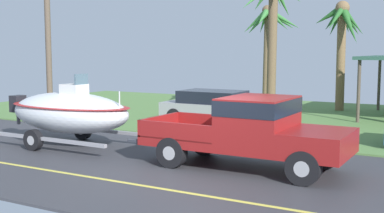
# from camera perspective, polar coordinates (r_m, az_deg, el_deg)

# --- Properties ---
(ground) EXTENTS (36.00, 22.00, 0.11)m
(ground) POSITION_cam_1_polar(r_m,az_deg,el_deg) (20.20, 12.97, -2.37)
(ground) COLOR #38383D
(pickup_truck_towing) EXTENTS (5.52, 2.11, 1.86)m
(pickup_truck_towing) POSITION_cam_1_polar(r_m,az_deg,el_deg) (12.77, 7.42, -2.60)
(pickup_truck_towing) COLOR maroon
(pickup_truck_towing) RESTS_ON ground
(boat_on_trailer) EXTENTS (5.70, 2.42, 2.30)m
(boat_on_trailer) POSITION_cam_1_polar(r_m,az_deg,el_deg) (16.25, -13.84, -0.62)
(boat_on_trailer) COLOR gray
(boat_on_trailer) RESTS_ON ground
(parked_sedan_near) EXTENTS (4.52, 1.93, 1.38)m
(parked_sedan_near) POSITION_cam_1_polar(r_m,az_deg,el_deg) (20.48, 2.78, -0.17)
(parked_sedan_near) COLOR #99999E
(parked_sedan_near) RESTS_ON ground
(palm_tree_near_left) EXTENTS (2.62, 3.23, 5.42)m
(palm_tree_near_left) POSITION_cam_1_polar(r_m,az_deg,el_deg) (25.69, 16.69, 8.27)
(palm_tree_near_left) COLOR brown
(palm_tree_near_left) RESTS_ON ground
(palm_tree_near_right) EXTENTS (3.21, 3.01, 5.40)m
(palm_tree_near_right) POSITION_cam_1_polar(r_m,az_deg,el_deg) (27.09, 8.84, 8.84)
(palm_tree_near_right) COLOR brown
(palm_tree_near_right) RESTS_ON ground
(palm_tree_far_right) EXTENTS (2.45, 3.27, 6.45)m
(palm_tree_far_right) POSITION_cam_1_polar(r_m,az_deg,el_deg) (23.50, 9.14, 10.27)
(palm_tree_far_right) COLOR brown
(palm_tree_far_right) RESTS_ON ground
(utility_pole) EXTENTS (0.24, 1.80, 8.31)m
(utility_pole) POSITION_cam_1_polar(r_m,az_deg,el_deg) (21.79, -16.15, 9.57)
(utility_pole) COLOR brown
(utility_pole) RESTS_ON ground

